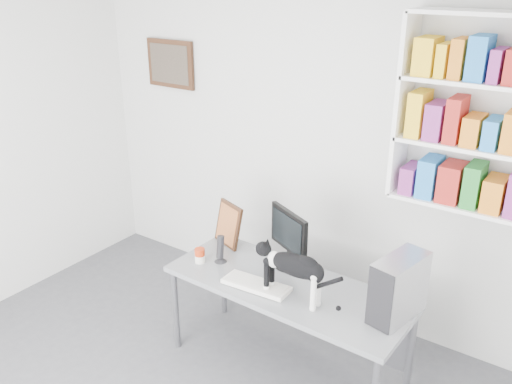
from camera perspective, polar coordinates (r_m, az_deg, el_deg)
room at (r=2.97m, az=-16.05°, el=-5.24°), size 4.01×4.01×2.70m
bookshelf at (r=3.63m, az=22.70°, el=7.40°), size 1.03×0.28×1.24m
wall_art at (r=5.00m, az=-9.00°, el=13.19°), size 0.52×0.04×0.42m
desk at (r=3.92m, az=3.19°, el=-14.05°), size 1.71×0.70×0.71m
monitor at (r=3.83m, az=3.53°, el=-4.94°), size 0.46×0.36×0.44m
keyboard at (r=3.68m, az=0.04°, el=-9.74°), size 0.47×0.21×0.04m
pc_tower at (r=3.42m, az=14.80°, el=-9.70°), size 0.25×0.43×0.40m
speaker at (r=3.94m, az=-3.77°, el=-5.96°), size 0.10×0.10×0.21m
leaning_print at (r=4.15m, az=-2.90°, el=-3.34°), size 0.30×0.20×0.35m
soup_can at (r=3.97m, az=-5.93°, el=-6.66°), size 0.09×0.09×0.11m
cat at (r=3.48m, az=4.03°, el=-8.85°), size 0.56×0.16×0.35m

